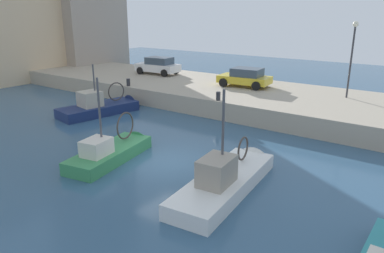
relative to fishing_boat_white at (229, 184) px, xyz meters
name	(u,v)px	position (x,y,z in m)	size (l,w,h in m)	color
water_surface	(169,161)	(0.61, 3.52, -0.13)	(80.00, 80.00, 0.00)	#335675
quay_wall	(274,101)	(12.11, 3.52, 0.47)	(9.00, 56.00, 1.20)	#ADA08C
fishing_boat_white	(229,184)	(0.00, 0.00, 0.00)	(7.07, 2.41, 4.84)	white
fishing_boat_navy	(104,111)	(4.57, 12.51, 0.01)	(6.29, 3.03, 4.26)	navy
fishing_boat_green	(115,155)	(-0.53, 5.91, -0.01)	(5.65, 2.53, 4.67)	#388951
parked_car_yellow	(245,77)	(12.94, 6.29, 1.78)	(2.38, 3.97, 1.39)	gold
parked_car_white	(158,66)	(13.42, 15.27, 1.84)	(2.26, 4.03, 1.51)	silver
mooring_bollard_mid	(218,96)	(7.96, 5.52, 1.35)	(0.28, 0.28, 0.55)	#2D2D33
mooring_bollard_north	(128,82)	(7.96, 13.52, 1.35)	(0.28, 0.28, 0.55)	#2D2D33
quay_streetlamp	(353,47)	(13.61, -0.84, 4.33)	(0.36, 0.36, 4.83)	#38383D
waterfront_building_west_mid	(4,9)	(7.69, 29.46, 6.66)	(10.52, 6.53, 13.53)	beige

